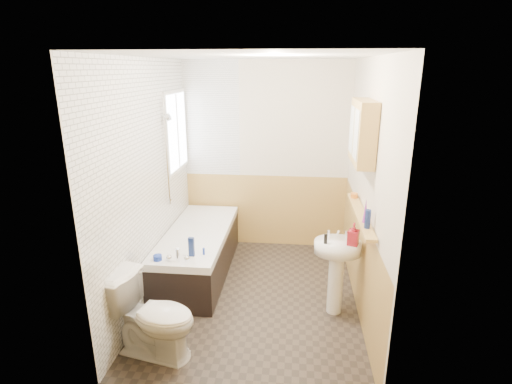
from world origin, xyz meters
The scene contains 26 objects.
floor centered at (0.00, 0.00, 0.00)m, with size 2.80×2.80×0.00m, color #2B241E.
ceiling centered at (0.00, 0.00, 2.50)m, with size 2.80×2.80×0.00m, color white.
wall_back centered at (0.00, 1.41, 1.25)m, with size 2.20×0.02×2.50m, color beige.
wall_front centered at (0.00, -1.41, 1.25)m, with size 2.20×0.02×2.50m, color beige.
wall_left centered at (-1.11, 0.00, 1.25)m, with size 0.02×2.80×2.50m, color beige.
wall_right centered at (1.11, 0.00, 1.25)m, with size 0.02×2.80×2.50m, color beige.
wainscot_right centered at (1.09, 0.00, 0.50)m, with size 0.01×2.80×1.00m, color tan.
wainscot_front centered at (0.00, -1.39, 0.50)m, with size 2.20×0.01×1.00m, color tan.
wainscot_back centered at (0.00, 1.39, 0.50)m, with size 2.20×0.01×1.00m, color tan.
tile_cladding_left centered at (-1.09, 0.00, 1.25)m, with size 0.01×2.80×2.50m, color white.
tile_return_back centered at (-0.73, 1.39, 1.75)m, with size 0.75×0.01×1.50m, color white.
window centered at (-1.06, 0.95, 1.65)m, with size 0.03×0.79×0.99m.
bathtub centered at (-0.73, 0.45, 0.29)m, with size 0.70×1.78×0.69m.
shower_riser centered at (-1.04, 0.46, 1.58)m, with size 0.10×0.08×1.21m.
toilet centered at (-0.76, -1.00, 0.37)m, with size 0.42×0.75×0.74m, color white.
sink centered at (0.84, -0.20, 0.56)m, with size 0.46×0.37×0.89m.
pine_shelf centered at (1.04, -0.16, 1.05)m, with size 0.10×1.25×0.03m, color tan.
medicine_cabinet centered at (1.01, -0.07, 1.83)m, with size 0.16×0.65×0.59m.
foam_can centered at (1.04, -0.53, 1.15)m, with size 0.05×0.05×0.17m, color navy.
green_bottle centered at (1.04, -0.40, 1.18)m, with size 0.04×0.04×0.22m, color purple.
black_jar centered at (1.04, 0.32, 1.09)m, with size 0.07×0.07×0.05m, color orange.
soap_bottle centered at (0.97, -0.27, 0.83)m, with size 0.10×0.22×0.10m, color maroon.
clear_bottle centered at (0.71, -0.26, 0.83)m, with size 0.03×0.03×0.09m, color black.
blue_gel centered at (-0.62, -0.20, 0.65)m, with size 0.06×0.04×0.20m, color navy.
cream_jar centered at (-0.94, -0.33, 0.58)m, with size 0.09×0.09×0.05m, color #19339E.
orange_bottle centered at (-0.51, -0.16, 0.59)m, with size 0.02×0.02×0.07m, color #19339E.
Camera 1 is at (0.41, -3.83, 2.40)m, focal length 28.00 mm.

